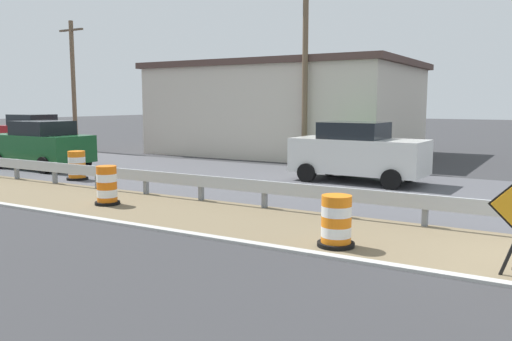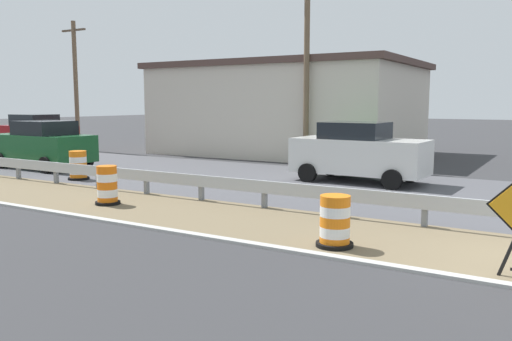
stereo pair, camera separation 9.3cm
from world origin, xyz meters
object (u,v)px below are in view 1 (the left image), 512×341
(traffic_barrel_close, at_px, (107,187))
(car_mid_far_lane, at_px, (358,152))
(traffic_barrel_mid, at_px, (77,167))
(car_lead_far_lane, at_px, (41,145))
(traffic_barrel_nearest, at_px, (336,224))
(utility_pole_near, at_px, (305,68))
(car_trailing_near_lane, at_px, (35,136))
(utility_pole_mid, at_px, (73,84))

(traffic_barrel_close, height_order, car_mid_far_lane, car_mid_far_lane)
(traffic_barrel_mid, relative_size, car_lead_far_lane, 0.22)
(traffic_barrel_close, bearing_deg, traffic_barrel_nearest, -96.39)
(traffic_barrel_mid, relative_size, utility_pole_near, 0.13)
(car_trailing_near_lane, bearing_deg, car_mid_far_lane, 1.25)
(traffic_barrel_nearest, distance_m, car_mid_far_lane, 8.33)
(car_trailing_near_lane, relative_size, car_mid_far_lane, 0.95)
(traffic_barrel_close, distance_m, car_lead_far_lane, 9.08)
(traffic_barrel_mid, xyz_separation_m, car_lead_far_lane, (1.47, 3.78, 0.52))
(traffic_barrel_mid, xyz_separation_m, car_mid_far_lane, (4.50, -8.60, 0.56))
(traffic_barrel_mid, distance_m, utility_pole_mid, 12.58)
(car_lead_far_lane, height_order, car_mid_far_lane, car_mid_far_lane)
(traffic_barrel_close, relative_size, traffic_barrel_mid, 1.02)
(utility_pole_near, bearing_deg, car_trailing_near_lane, 105.06)
(traffic_barrel_nearest, bearing_deg, car_lead_far_lane, 71.63)
(car_lead_far_lane, xyz_separation_m, utility_pole_near, (6.55, -8.72, 3.16))
(traffic_barrel_nearest, xyz_separation_m, utility_pole_mid, (11.35, 20.27, 3.29))
(traffic_barrel_close, height_order, traffic_barrel_mid, traffic_barrel_close)
(car_trailing_near_lane, height_order, car_lead_far_lane, car_trailing_near_lane)
(utility_pole_mid, bearing_deg, car_trailing_near_lane, -163.47)
(utility_pole_mid, bearing_deg, traffic_barrel_close, -128.11)
(utility_pole_near, relative_size, utility_pole_mid, 1.12)
(traffic_barrel_nearest, bearing_deg, traffic_barrel_close, 83.61)
(car_lead_far_lane, bearing_deg, car_mid_far_lane, -165.00)
(traffic_barrel_close, height_order, utility_pole_near, utility_pole_near)
(car_lead_far_lane, xyz_separation_m, utility_pole_mid, (6.43, 5.45, 2.75))
(car_trailing_near_lane, xyz_separation_m, car_mid_far_lane, (0.02, -16.82, -0.03))
(traffic_barrel_nearest, height_order, utility_pole_mid, utility_pole_mid)
(car_mid_far_lane, bearing_deg, traffic_barrel_close, -118.99)
(car_mid_far_lane, distance_m, utility_pole_mid, 18.36)
(traffic_barrel_mid, distance_m, car_trailing_near_lane, 9.37)
(car_lead_far_lane, bearing_deg, utility_pole_mid, -48.45)
(traffic_barrel_mid, relative_size, utility_pole_mid, 0.14)
(traffic_barrel_mid, relative_size, car_mid_far_lane, 0.22)
(traffic_barrel_mid, height_order, car_lead_far_lane, car_lead_far_lane)
(traffic_barrel_nearest, xyz_separation_m, utility_pole_near, (11.47, 6.10, 3.70))
(traffic_barrel_close, bearing_deg, car_trailing_near_lane, 60.13)
(traffic_barrel_nearest, relative_size, utility_pole_near, 0.12)
(car_lead_far_lane, bearing_deg, traffic_barrel_close, 153.93)
(utility_pole_mid, bearing_deg, car_lead_far_lane, -139.72)
(traffic_barrel_close, xyz_separation_m, utility_pole_near, (10.71, -0.67, 3.68))
(traffic_barrel_mid, bearing_deg, traffic_barrel_close, -122.24)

